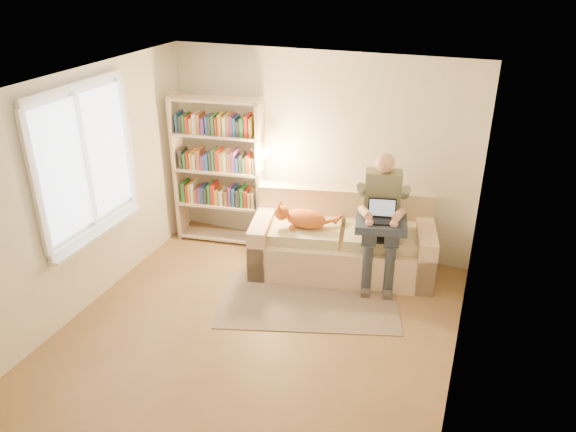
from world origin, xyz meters
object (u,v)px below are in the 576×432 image
at_px(person, 382,212).
at_px(cat, 298,218).
at_px(laptop, 384,215).
at_px(bookshelf, 219,164).
at_px(sofa, 342,243).

relative_size(person, cat, 2.10).
height_order(laptop, bookshelf, bookshelf).
relative_size(person, bookshelf, 0.78).
bearing_deg(sofa, laptop, -32.22).
height_order(sofa, laptop, laptop).
bearing_deg(sofa, person, -19.97).
distance_m(person, laptop, 0.14).
xyz_separation_m(person, laptop, (0.06, -0.13, 0.02)).
relative_size(cat, laptop, 1.98).
bearing_deg(cat, person, -1.24).
relative_size(cat, bookshelf, 0.37).
height_order(person, bookshelf, bookshelf).
distance_m(laptop, bookshelf, 2.33).
distance_m(sofa, bookshelf, 1.93).
bearing_deg(person, sofa, 160.03).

